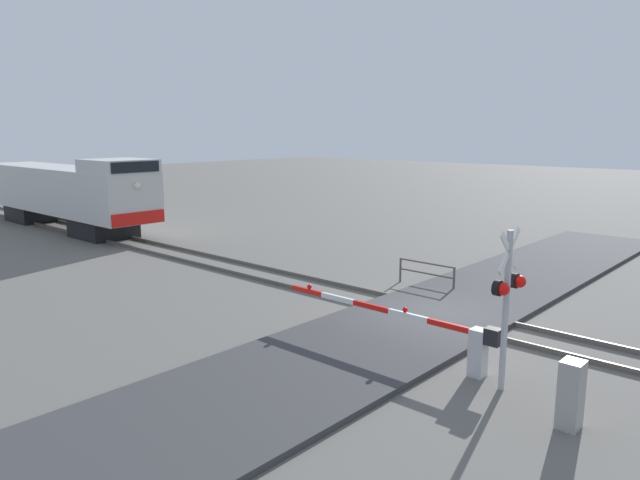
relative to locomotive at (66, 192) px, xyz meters
The scene contains 9 objects.
ground_plane 24.96m from the locomotive, 90.00° to the right, with size 160.00×160.00×0.00m, color #605E59.
rail_track_left 24.97m from the locomotive, 91.65° to the right, with size 0.08×80.00×0.15m, color #59544C.
rail_track_right 24.97m from the locomotive, 88.35° to the right, with size 0.08×80.00×0.15m, color #59544C.
road_surface 24.96m from the locomotive, 90.00° to the right, with size 36.00×4.59×0.15m, color #38383A.
locomotive is the anchor object (origin of this frame).
crossing_signal 28.99m from the locomotive, 97.17° to the right, with size 1.18×0.33×3.66m.
crossing_gate 27.28m from the locomotive, 96.99° to the right, with size 0.36×6.63×1.28m.
utility_cabinet 30.84m from the locomotive, 98.17° to the right, with size 0.46×0.41×1.38m, color #999993.
guard_railing 23.02m from the locomotive, 82.99° to the right, with size 0.08×2.38×0.95m.
Camera 1 is at (-15.52, -9.07, 5.74)m, focal length 32.85 mm.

